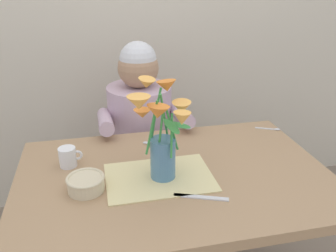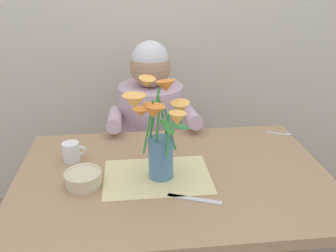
# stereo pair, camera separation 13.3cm
# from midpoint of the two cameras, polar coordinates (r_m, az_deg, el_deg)

# --- Properties ---
(wood_panel_backdrop) EXTENTS (4.00, 0.10, 2.50)m
(wood_panel_backdrop) POSITION_cam_midpoint_polar(r_m,az_deg,el_deg) (2.22, -0.72, 18.52)
(wood_panel_backdrop) COLOR beige
(wood_panel_backdrop) RESTS_ON ground_plane
(dining_table) EXTENTS (1.20, 0.80, 0.74)m
(dining_table) POSITION_cam_midpoint_polar(r_m,az_deg,el_deg) (1.43, 3.53, -11.05)
(dining_table) COLOR #9E7A56
(dining_table) RESTS_ON ground_plane
(seated_person) EXTENTS (0.45, 0.47, 1.14)m
(seated_person) POSITION_cam_midpoint_polar(r_m,az_deg,el_deg) (1.99, -0.69, -2.87)
(seated_person) COLOR #4C4C56
(seated_person) RESTS_ON ground_plane
(striped_placemat) EXTENTS (0.40, 0.28, 0.00)m
(striped_placemat) POSITION_cam_midpoint_polar(r_m,az_deg,el_deg) (1.35, 1.10, -8.22)
(striped_placemat) COLOR beige
(striped_placemat) RESTS_ON dining_table
(flower_vase) EXTENTS (0.26, 0.25, 0.37)m
(flower_vase) POSITION_cam_midpoint_polar(r_m,az_deg,el_deg) (1.26, 1.57, -0.95)
(flower_vase) COLOR teal
(flower_vase) RESTS_ON dining_table
(ceramic_bowl) EXTENTS (0.14, 0.14, 0.06)m
(ceramic_bowl) POSITION_cam_midpoint_polar(r_m,az_deg,el_deg) (1.31, -10.62, -8.28)
(ceramic_bowl) COLOR beige
(ceramic_bowl) RESTS_ON dining_table
(dinner_knife) EXTENTS (0.18, 0.08, 0.00)m
(dinner_knife) POSITION_cam_midpoint_polar(r_m,az_deg,el_deg) (1.24, 7.44, -11.69)
(dinner_knife) COLOR silver
(dinner_knife) RESTS_ON dining_table
(tea_cup) EXTENTS (0.09, 0.07, 0.08)m
(tea_cup) POSITION_cam_midpoint_polar(r_m,az_deg,el_deg) (1.48, -12.76, -4.13)
(tea_cup) COLOR silver
(tea_cup) RESTS_ON dining_table
(spoon_0) EXTENTS (0.12, 0.06, 0.01)m
(spoon_0) POSITION_cam_midpoint_polar(r_m,az_deg,el_deg) (1.60, 0.54, -2.74)
(spoon_0) COLOR silver
(spoon_0) RESTS_ON dining_table
(spoon_1) EXTENTS (0.11, 0.06, 0.01)m
(spoon_1) POSITION_cam_midpoint_polar(r_m,az_deg,el_deg) (1.79, 20.00, -1.26)
(spoon_1) COLOR silver
(spoon_1) RESTS_ON dining_table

